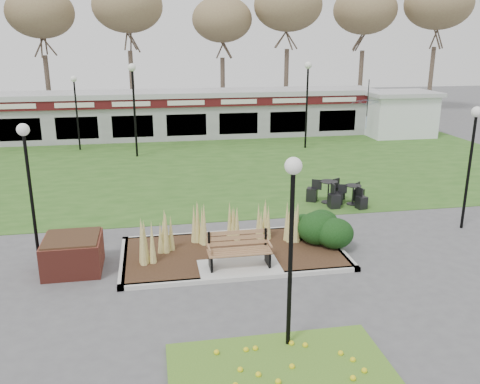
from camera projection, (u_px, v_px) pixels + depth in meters
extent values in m
plane|color=#515154|center=(240.00, 273.00, 13.58)|extent=(100.00, 100.00, 0.00)
cube|color=#2A551A|center=(197.00, 166.00, 24.88)|extent=(34.00, 16.00, 0.02)
cube|color=#407722|center=(285.00, 381.00, 9.23)|extent=(4.20, 3.00, 0.08)
cube|color=#322014|center=(233.00, 253.00, 14.69)|extent=(6.22, 3.22, 0.12)
cube|color=#B7B7B2|center=(243.00, 278.00, 13.17)|extent=(6.40, 0.18, 0.12)
cube|color=#B7B7B2|center=(225.00, 233.00, 16.21)|extent=(6.40, 0.18, 0.12)
cube|color=#B7B7B2|center=(123.00, 261.00, 14.17)|extent=(0.18, 3.40, 0.12)
cube|color=#B7B7B2|center=(335.00, 246.00, 15.21)|extent=(0.18, 3.40, 0.12)
cube|color=#B7B7B2|center=(239.00, 268.00, 13.70)|extent=(2.20, 1.20, 0.13)
cone|color=tan|center=(166.00, 232.00, 14.56)|extent=(0.36, 0.36, 1.15)
cone|color=tan|center=(199.00, 225.00, 15.11)|extent=(0.36, 0.36, 1.15)
cone|color=tan|center=(234.00, 220.00, 15.48)|extent=(0.36, 0.36, 1.15)
cone|color=tan|center=(264.00, 221.00, 15.45)|extent=(0.36, 0.36, 1.15)
cone|color=tan|center=(293.00, 224.00, 15.20)|extent=(0.36, 0.36, 1.15)
cone|color=tan|center=(148.00, 244.00, 13.73)|extent=(0.36, 0.36, 1.15)
ellipsoid|color=black|center=(318.00, 228.00, 15.16)|extent=(1.21, 1.10, 0.99)
ellipsoid|color=black|center=(335.00, 233.00, 14.87)|extent=(1.10, 1.00, 0.90)
ellipsoid|color=black|center=(322.00, 224.00, 15.70)|extent=(1.06, 0.96, 0.86)
ellipsoid|color=black|center=(303.00, 226.00, 15.62)|extent=(0.92, 0.84, 0.76)
cube|color=#8B5F3E|center=(239.00, 252.00, 13.56)|extent=(1.70, 0.57, 0.04)
cube|color=#8B5F3E|center=(237.00, 238.00, 13.77)|extent=(1.70, 0.13, 0.44)
cube|color=black|center=(211.00, 261.00, 13.49)|extent=(0.06, 0.55, 0.42)
cube|color=black|center=(268.00, 257.00, 13.75)|extent=(0.06, 0.55, 0.42)
cube|color=black|center=(209.00, 241.00, 13.64)|extent=(0.06, 0.06, 0.50)
cube|color=black|center=(266.00, 237.00, 13.90)|extent=(0.06, 0.06, 0.50)
cube|color=#8B5F3E|center=(209.00, 248.00, 13.35)|extent=(0.05, 0.50, 0.04)
cube|color=#8B5F3E|center=(270.00, 244.00, 13.62)|extent=(0.05, 0.50, 0.04)
cube|color=maroon|center=(73.00, 254.00, 13.65)|extent=(1.50, 1.50, 0.90)
cube|color=#322014|center=(71.00, 238.00, 13.51)|extent=(1.40, 1.40, 0.06)
cube|color=gray|center=(185.00, 116.00, 32.04)|extent=(24.00, 3.00, 2.60)
cube|color=#480F11|center=(186.00, 103.00, 30.28)|extent=(24.00, 0.18, 0.55)
cube|color=silver|center=(184.00, 93.00, 31.62)|extent=(24.60, 3.40, 0.30)
cube|color=silver|center=(186.00, 103.00, 30.18)|extent=(22.00, 0.02, 0.28)
cube|color=black|center=(187.00, 125.00, 30.76)|extent=(22.00, 0.10, 1.30)
cube|color=white|center=(398.00, 115.00, 32.43)|extent=(4.00, 3.00, 2.60)
cube|color=silver|center=(400.00, 93.00, 32.02)|extent=(4.40, 3.40, 0.25)
cylinder|color=#47382B|center=(55.00, 87.00, 37.69)|extent=(0.36, 0.36, 5.17)
ellipsoid|color=#7D6145|center=(46.00, 4.00, 36.01)|extent=(5.24, 5.24, 3.93)
cylinder|color=#47382B|center=(137.00, 85.00, 38.70)|extent=(0.36, 0.36, 5.17)
ellipsoid|color=#7D6145|center=(132.00, 4.00, 37.02)|extent=(5.24, 5.24, 3.93)
cylinder|color=#47382B|center=(215.00, 84.00, 39.71)|extent=(0.36, 0.36, 5.17)
ellipsoid|color=#7D6145|center=(214.00, 5.00, 38.03)|extent=(5.24, 5.24, 3.93)
cylinder|color=#47382B|center=(289.00, 83.00, 40.72)|extent=(0.36, 0.36, 5.17)
ellipsoid|color=#7D6145|center=(291.00, 6.00, 39.04)|extent=(5.24, 5.24, 3.93)
cylinder|color=#47382B|center=(360.00, 82.00, 41.73)|extent=(0.36, 0.36, 5.17)
ellipsoid|color=#7D6145|center=(365.00, 7.00, 40.05)|extent=(5.24, 5.24, 3.93)
cylinder|color=#47382B|center=(427.00, 81.00, 42.74)|extent=(0.36, 0.36, 5.17)
ellipsoid|color=#7D6145|center=(435.00, 8.00, 41.05)|extent=(5.24, 5.24, 3.93)
cylinder|color=black|center=(290.00, 265.00, 9.81)|extent=(0.09, 0.09, 3.65)
sphere|color=white|center=(293.00, 166.00, 9.24)|extent=(0.33, 0.33, 0.33)
cylinder|color=black|center=(468.00, 174.00, 16.29)|extent=(0.09, 0.09, 3.69)
sphere|color=white|center=(477.00, 112.00, 15.71)|extent=(0.33, 0.33, 0.33)
cylinder|color=black|center=(32.00, 202.00, 13.58)|extent=(0.09, 0.09, 3.63)
sphere|color=white|center=(23.00, 130.00, 13.01)|extent=(0.33, 0.33, 0.33)
cylinder|color=black|center=(135.00, 115.00, 26.32)|extent=(0.11, 0.11, 4.44)
sphere|color=white|center=(132.00, 67.00, 25.63)|extent=(0.40, 0.40, 0.40)
cylinder|color=black|center=(307.00, 109.00, 28.44)|extent=(0.11, 0.11, 4.44)
sphere|color=white|center=(308.00, 65.00, 27.75)|extent=(0.40, 0.40, 0.40)
cylinder|color=black|center=(77.00, 117.00, 28.02)|extent=(0.09, 0.09, 3.78)
sphere|color=white|center=(74.00, 79.00, 27.43)|extent=(0.34, 0.34, 0.34)
cylinder|color=black|center=(328.00, 202.00, 19.35)|extent=(0.49, 0.49, 0.03)
cylinder|color=black|center=(328.00, 192.00, 19.23)|extent=(0.06, 0.06, 0.81)
cylinder|color=black|center=(329.00, 182.00, 19.11)|extent=(0.67, 0.67, 0.03)
cube|color=black|center=(338.00, 193.00, 19.67)|extent=(0.53, 0.53, 0.52)
cube|color=black|center=(312.00, 195.00, 19.46)|extent=(0.52, 0.52, 0.52)
cube|color=black|center=(334.00, 201.00, 18.70)|extent=(0.39, 0.39, 0.52)
cylinder|color=black|center=(352.00, 204.00, 19.15)|extent=(0.44, 0.44, 0.03)
cylinder|color=black|center=(353.00, 195.00, 19.05)|extent=(0.05, 0.05, 0.72)
cylinder|color=black|center=(353.00, 186.00, 18.94)|extent=(0.60, 0.60, 0.02)
cube|color=black|center=(359.00, 195.00, 19.51)|extent=(0.48, 0.48, 0.46)
cube|color=black|center=(338.00, 198.00, 19.15)|extent=(0.42, 0.42, 0.46)
cube|color=black|center=(361.00, 203.00, 18.61)|extent=(0.41, 0.41, 0.46)
cylinder|color=black|center=(366.00, 122.00, 31.02)|extent=(0.06, 0.06, 2.20)
imported|color=#2E58A1|center=(367.00, 114.00, 30.87)|extent=(2.70, 2.72, 1.87)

